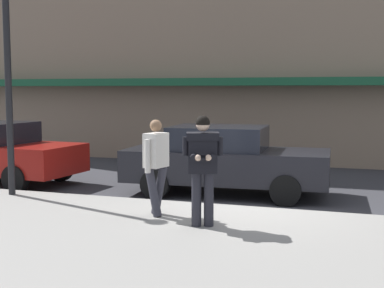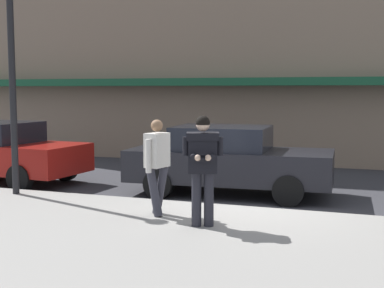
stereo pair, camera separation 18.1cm
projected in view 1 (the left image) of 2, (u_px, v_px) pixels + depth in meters
ground_plane at (247, 211)px, 10.44m from camera, size 80.00×80.00×0.00m
sidewalk at (273, 255)px, 7.42m from camera, size 32.00×5.30×0.14m
curb_paint_line at (299, 214)px, 10.17m from camera, size 28.00×0.12×0.01m
parked_sedan_mid at (225, 160)px, 11.98m from camera, size 4.59×2.12×1.54m
man_texting_on_phone at (203, 159)px, 8.59m from camera, size 0.62×0.65×1.81m
pedestrian_in_light_coat at (156, 161)px, 9.36m from camera, size 0.39×0.59×1.70m
street_lamp_post at (7, 52)px, 11.04m from camera, size 0.36×0.36×4.88m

